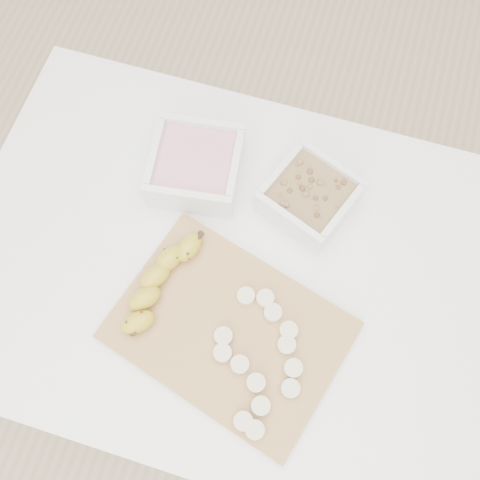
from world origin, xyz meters
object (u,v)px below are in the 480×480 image
(bowl_granola, at_px, (309,196))
(banana, at_px, (159,284))
(table, at_px, (236,281))
(bowl_yogurt, at_px, (196,166))
(cutting_board, at_px, (229,330))

(bowl_granola, xyz_separation_m, banana, (-0.20, -0.23, -0.00))
(bowl_granola, height_order, banana, bowl_granola)
(table, bearing_deg, bowl_granola, 59.22)
(table, relative_size, banana, 4.98)
(bowl_yogurt, distance_m, bowl_granola, 0.21)
(table, height_order, bowl_granola, bowl_granola)
(table, relative_size, cutting_board, 2.70)
(bowl_yogurt, height_order, banana, bowl_yogurt)
(bowl_yogurt, bearing_deg, table, -51.51)
(table, height_order, banana, banana)
(table, bearing_deg, banana, -145.69)
(bowl_yogurt, relative_size, bowl_granola, 0.96)
(table, height_order, cutting_board, cutting_board)
(bowl_granola, bearing_deg, cutting_board, -104.36)
(bowl_yogurt, bearing_deg, bowl_granola, 0.64)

